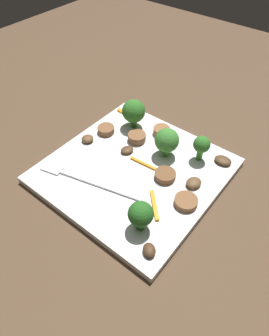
{
  "coord_description": "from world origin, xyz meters",
  "views": [
    {
      "loc": [
        -0.22,
        0.27,
        0.38
      ],
      "look_at": [
        0.0,
        0.0,
        0.01
      ],
      "focal_mm": 32.4,
      "sensor_mm": 36.0,
      "label": 1
    }
  ],
  "objects_px": {
    "mushroom_0": "(149,250)",
    "plate": "(135,171)",
    "broccoli_floret_0": "(202,145)",
    "pepper_strip_3": "(143,163)",
    "broccoli_floret_2": "(141,215)",
    "sausage_slice_1": "(162,131)",
    "broccoli_floret_3": "(134,111)",
    "sausage_slice_0": "(165,175)",
    "fork": "(82,179)",
    "mushroom_3": "(194,183)",
    "pepper_strip_0": "(125,114)",
    "sausage_slice_3": "(106,130)",
    "sausage_slice_2": "(137,137)",
    "sausage_slice_4": "(186,202)",
    "mushroom_2": "(223,160)",
    "pepper_strip_2": "(154,205)",
    "mushroom_1": "(127,150)",
    "broccoli_floret_1": "(167,141)",
    "mushroom_4": "(88,138)"
  },
  "relations": [
    {
      "from": "mushroom_3",
      "to": "pepper_strip_3",
      "type": "height_order",
      "value": "mushroom_3"
    },
    {
      "from": "sausage_slice_1",
      "to": "broccoli_floret_1",
      "type": "bearing_deg",
      "value": 132.3
    },
    {
      "from": "broccoli_floret_2",
      "to": "pepper_strip_2",
      "type": "distance_m",
      "value": 0.05
    },
    {
      "from": "sausage_slice_1",
      "to": "mushroom_3",
      "type": "relative_size",
      "value": 1.18
    },
    {
      "from": "broccoli_floret_2",
      "to": "sausage_slice_1",
      "type": "xyz_separation_m",
      "value": [
        0.09,
        -0.18,
        -0.02
      ]
    },
    {
      "from": "mushroom_1",
      "to": "pepper_strip_2",
      "type": "xyz_separation_m",
      "value": [
        -0.11,
        0.07,
        -0.0
      ]
    },
    {
      "from": "sausage_slice_0",
      "to": "mushroom_4",
      "type": "xyz_separation_m",
      "value": [
        0.16,
        0.01,
        -0.0
      ]
    },
    {
      "from": "sausage_slice_1",
      "to": "pepper_strip_2",
      "type": "distance_m",
      "value": 0.17
    },
    {
      "from": "broccoli_floret_3",
      "to": "mushroom_3",
      "type": "height_order",
      "value": "broccoli_floret_3"
    },
    {
      "from": "mushroom_3",
      "to": "pepper_strip_0",
      "type": "bearing_deg",
      "value": -20.41
    },
    {
      "from": "mushroom_3",
      "to": "mushroom_4",
      "type": "height_order",
      "value": "same"
    },
    {
      "from": "broccoli_floret_1",
      "to": "sausage_slice_2",
      "type": "height_order",
      "value": "broccoli_floret_1"
    },
    {
      "from": "broccoli_floret_3",
      "to": "sausage_slice_0",
      "type": "xyz_separation_m",
      "value": [
        -0.12,
        0.07,
        -0.03
      ]
    },
    {
      "from": "mushroom_1",
      "to": "pepper_strip_2",
      "type": "height_order",
      "value": "mushroom_1"
    },
    {
      "from": "broccoli_floret_0",
      "to": "mushroom_3",
      "type": "xyz_separation_m",
      "value": [
        -0.02,
        0.06,
        -0.03
      ]
    },
    {
      "from": "mushroom_0",
      "to": "plate",
      "type": "bearing_deg",
      "value": -44.21
    },
    {
      "from": "broccoli_floret_2",
      "to": "pepper_strip_2",
      "type": "height_order",
      "value": "broccoli_floret_2"
    },
    {
      "from": "sausage_slice_1",
      "to": "sausage_slice_3",
      "type": "xyz_separation_m",
      "value": [
        0.08,
        0.06,
        -0.0
      ]
    },
    {
      "from": "mushroom_3",
      "to": "sausage_slice_3",
      "type": "bearing_deg",
      "value": -3.11
    },
    {
      "from": "sausage_slice_1",
      "to": "pepper_strip_0",
      "type": "bearing_deg",
      "value": -2.75
    },
    {
      "from": "sausage_slice_2",
      "to": "mushroom_3",
      "type": "relative_size",
      "value": 1.24
    },
    {
      "from": "sausage_slice_4",
      "to": "pepper_strip_0",
      "type": "height_order",
      "value": "sausage_slice_4"
    },
    {
      "from": "fork",
      "to": "mushroom_3",
      "type": "xyz_separation_m",
      "value": [
        -0.14,
        -0.1,
        0.0
      ]
    },
    {
      "from": "mushroom_2",
      "to": "pepper_strip_3",
      "type": "relative_size",
      "value": 0.59
    },
    {
      "from": "pepper_strip_0",
      "to": "pepper_strip_3",
      "type": "height_order",
      "value": "same"
    },
    {
      "from": "sausage_slice_0",
      "to": "sausage_slice_4",
      "type": "relative_size",
      "value": 0.97
    },
    {
      "from": "sausage_slice_0",
      "to": "sausage_slice_4",
      "type": "distance_m",
      "value": 0.06
    },
    {
      "from": "pepper_strip_0",
      "to": "broccoli_floret_3",
      "type": "bearing_deg",
      "value": 152.97
    },
    {
      "from": "pepper_strip_3",
      "to": "sausage_slice_2",
      "type": "bearing_deg",
      "value": -42.21
    },
    {
      "from": "sausage_slice_3",
      "to": "pepper_strip_3",
      "type": "xyz_separation_m",
      "value": [
        -0.1,
        0.02,
        -0.0
      ]
    },
    {
      "from": "broccoli_floret_0",
      "to": "pepper_strip_3",
      "type": "height_order",
      "value": "broccoli_floret_0"
    },
    {
      "from": "sausage_slice_2",
      "to": "sausage_slice_4",
      "type": "height_order",
      "value": "sausage_slice_2"
    },
    {
      "from": "mushroom_2",
      "to": "mushroom_3",
      "type": "bearing_deg",
      "value": 80.58
    },
    {
      "from": "pepper_strip_2",
      "to": "mushroom_0",
      "type": "bearing_deg",
      "value": 120.71
    },
    {
      "from": "sausage_slice_0",
      "to": "mushroom_0",
      "type": "bearing_deg",
      "value": 115.83
    },
    {
      "from": "sausage_slice_1",
      "to": "pepper_strip_2",
      "type": "bearing_deg",
      "value": 121.66
    },
    {
      "from": "mushroom_2",
      "to": "pepper_strip_2",
      "type": "distance_m",
      "value": 0.15
    },
    {
      "from": "sausage_slice_2",
      "to": "mushroom_0",
      "type": "xyz_separation_m",
      "value": [
        -0.15,
        0.16,
        -0.0
      ]
    },
    {
      "from": "mushroom_1",
      "to": "pepper_strip_2",
      "type": "bearing_deg",
      "value": 148.49
    },
    {
      "from": "plate",
      "to": "sausage_slice_2",
      "type": "distance_m",
      "value": 0.07
    },
    {
      "from": "sausage_slice_2",
      "to": "mushroom_4",
      "type": "bearing_deg",
      "value": 39.14
    },
    {
      "from": "plate",
      "to": "sausage_slice_4",
      "type": "height_order",
      "value": "sausage_slice_4"
    },
    {
      "from": "sausage_slice_0",
      "to": "sausage_slice_3",
      "type": "xyz_separation_m",
      "value": [
        0.15,
        -0.03,
        0.0
      ]
    },
    {
      "from": "sausage_slice_3",
      "to": "pepper_strip_3",
      "type": "distance_m",
      "value": 0.11
    },
    {
      "from": "plate",
      "to": "mushroom_1",
      "type": "xyz_separation_m",
      "value": [
        0.03,
        -0.02,
        0.01
      ]
    },
    {
      "from": "plate",
      "to": "broccoli_floret_2",
      "type": "distance_m",
      "value": 0.12
    },
    {
      "from": "broccoli_floret_1",
      "to": "sausage_slice_1",
      "type": "relative_size",
      "value": 1.74
    },
    {
      "from": "sausage_slice_0",
      "to": "pepper_strip_0",
      "type": "bearing_deg",
      "value": -29.65
    },
    {
      "from": "mushroom_1",
      "to": "mushroom_3",
      "type": "bearing_deg",
      "value": -177.31
    },
    {
      "from": "mushroom_1",
      "to": "broccoli_floret_0",
      "type": "bearing_deg",
      "value": -149.78
    }
  ]
}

